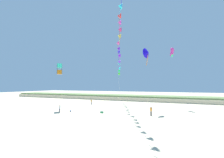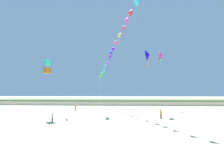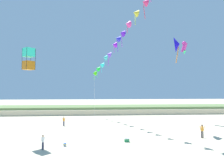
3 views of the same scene
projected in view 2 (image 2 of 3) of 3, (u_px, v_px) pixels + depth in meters
name	position (u px, v px, depth m)	size (l,w,h in m)	color
ground_plane	(95.00, 135.00, 17.63)	(240.00, 240.00, 0.00)	beige
dune_ridge	(112.00, 102.00, 57.82)	(120.00, 11.32, 1.87)	beige
person_near_left	(75.00, 107.00, 38.99)	(0.56, 0.23, 1.60)	#282D4C
person_near_right	(52.00, 117.00, 25.37)	(0.35, 0.47, 1.49)	#282D4C
person_mid_center	(161.00, 113.00, 27.97)	(0.56, 0.40, 1.74)	black
kite_banner_string	(119.00, 36.00, 33.30)	(13.85, 35.38, 25.44)	#3DDA0F
large_kite_low_lead	(148.00, 55.00, 33.23)	(1.85, 2.54, 4.07)	#160AD1
large_kite_mid_trail	(47.00, 67.00, 28.62)	(1.55, 1.55, 2.56)	#C06E14
large_kite_high_solo	(160.00, 57.00, 41.82)	(1.45, 1.56, 2.60)	#C52F95
beach_cooler	(107.00, 118.00, 27.27)	(0.58, 0.41, 0.46)	#23844C
beach_ball	(67.00, 120.00, 26.30)	(0.36, 0.36, 0.36)	blue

